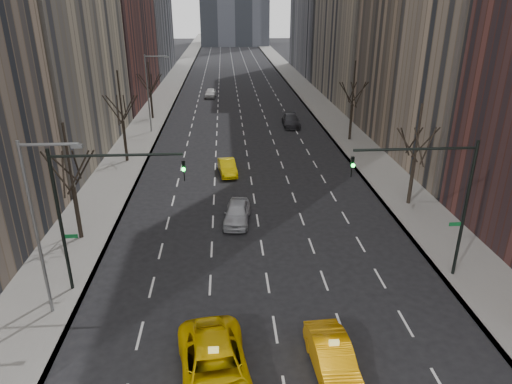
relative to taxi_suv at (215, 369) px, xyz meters
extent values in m
cube|color=slate|center=(-9.41, 65.29, -0.78)|extent=(4.50, 320.00, 0.15)
cube|color=slate|center=(15.09, 65.29, -0.78)|extent=(4.50, 320.00, 0.15)
cylinder|color=black|center=(-9.16, 13.29, 1.08)|extent=(0.28, 0.28, 3.57)
cylinder|color=black|center=(-9.16, 13.29, 4.99)|extent=(0.16, 0.16, 4.25)
cylinder|color=black|center=(-9.01, 14.14, 4.10)|extent=(0.42, 1.80, 2.52)
cylinder|color=black|center=(-8.35, 13.59, 4.10)|extent=(1.74, 0.72, 2.52)
cylinder|color=black|center=(-8.50, 12.74, 4.10)|extent=(1.46, 1.25, 2.52)
cylinder|color=black|center=(-9.31, 12.45, 4.10)|extent=(0.42, 1.80, 2.52)
cylinder|color=black|center=(-9.97, 13.00, 4.10)|extent=(1.74, 0.72, 2.52)
cylinder|color=black|center=(-9.82, 13.85, 4.10)|extent=(1.46, 1.25, 2.52)
cylinder|color=black|center=(-9.16, 29.29, 1.29)|extent=(0.28, 0.28, 3.99)
cylinder|color=black|center=(-9.16, 29.29, 5.66)|extent=(0.16, 0.16, 4.75)
cylinder|color=black|center=(-9.01, 30.14, 4.52)|extent=(0.42, 1.80, 2.52)
cylinder|color=black|center=(-8.35, 29.59, 4.52)|extent=(1.74, 0.72, 2.52)
cylinder|color=black|center=(-8.50, 28.74, 4.52)|extent=(1.46, 1.25, 2.52)
cylinder|color=black|center=(-9.31, 28.45, 4.52)|extent=(0.42, 1.80, 2.52)
cylinder|color=black|center=(-9.97, 29.00, 4.52)|extent=(1.74, 0.72, 2.52)
cylinder|color=black|center=(-9.82, 29.85, 4.52)|extent=(1.46, 1.25, 2.52)
cylinder|color=black|center=(-9.16, 47.29, 0.98)|extent=(0.28, 0.28, 3.36)
cylinder|color=black|center=(-9.16, 47.29, 4.66)|extent=(0.16, 0.16, 4.00)
cylinder|color=black|center=(-9.01, 48.14, 3.89)|extent=(0.42, 1.80, 2.52)
cylinder|color=black|center=(-8.35, 47.59, 3.89)|extent=(1.74, 0.72, 2.52)
cylinder|color=black|center=(-8.50, 46.74, 3.89)|extent=(1.46, 1.25, 2.52)
cylinder|color=black|center=(-9.31, 46.45, 3.89)|extent=(0.42, 1.80, 2.52)
cylinder|color=black|center=(-9.97, 47.00, 3.89)|extent=(1.74, 0.72, 2.52)
cylinder|color=black|center=(-9.82, 47.85, 3.89)|extent=(1.46, 1.25, 2.52)
cylinder|color=black|center=(14.84, 17.29, 1.08)|extent=(0.28, 0.28, 3.57)
cylinder|color=black|center=(14.84, 17.29, 4.99)|extent=(0.16, 0.16, 4.25)
cylinder|color=black|center=(14.99, 18.14, 4.10)|extent=(0.42, 1.80, 2.52)
cylinder|color=black|center=(15.65, 17.59, 4.10)|extent=(1.74, 0.72, 2.52)
cylinder|color=black|center=(15.50, 16.74, 4.10)|extent=(1.46, 1.25, 2.52)
cylinder|color=black|center=(14.69, 16.45, 4.10)|extent=(0.42, 1.80, 2.52)
cylinder|color=black|center=(14.03, 17.00, 4.10)|extent=(1.74, 0.72, 2.52)
cylinder|color=black|center=(14.18, 17.85, 4.10)|extent=(1.46, 1.25, 2.52)
cylinder|color=black|center=(14.84, 35.29, 1.29)|extent=(0.28, 0.28, 3.99)
cylinder|color=black|center=(14.84, 35.29, 5.66)|extent=(0.16, 0.16, 4.75)
cylinder|color=black|center=(14.99, 36.14, 4.52)|extent=(0.42, 1.80, 2.52)
cylinder|color=black|center=(15.65, 35.59, 4.52)|extent=(1.74, 0.72, 2.52)
cylinder|color=black|center=(15.50, 34.74, 4.52)|extent=(1.46, 1.25, 2.52)
cylinder|color=black|center=(14.69, 34.45, 4.52)|extent=(0.42, 1.80, 2.52)
cylinder|color=black|center=(14.03, 35.00, 4.52)|extent=(1.74, 0.72, 2.52)
cylinder|color=black|center=(14.18, 35.85, 4.52)|extent=(1.46, 1.25, 2.52)
cylinder|color=black|center=(-7.96, 7.29, 3.30)|extent=(0.18, 0.18, 8.00)
cylinder|color=black|center=(-4.71, 7.29, 6.90)|extent=(6.50, 0.14, 0.14)
imported|color=black|center=(-1.46, 7.29, 6.00)|extent=(0.18, 0.22, 1.10)
sphere|color=#0CFF33|center=(-1.46, 7.11, 6.15)|extent=(0.20, 0.20, 0.20)
cube|color=#0C5926|center=(-7.56, 7.29, 2.50)|extent=(0.70, 0.04, 0.22)
cylinder|color=black|center=(13.64, 7.29, 3.30)|extent=(0.18, 0.18, 8.00)
cylinder|color=black|center=(10.39, 7.29, 6.90)|extent=(6.50, 0.14, 0.14)
imported|color=black|center=(7.14, 7.29, 6.00)|extent=(0.18, 0.22, 1.10)
sphere|color=#0CFF33|center=(7.14, 7.11, 6.15)|extent=(0.20, 0.20, 0.20)
cube|color=#0C5926|center=(13.24, 7.29, 2.50)|extent=(0.70, 0.04, 0.22)
cylinder|color=slate|center=(-8.36, 5.29, 3.80)|extent=(0.16, 0.16, 9.00)
cylinder|color=slate|center=(-7.06, 5.29, 8.10)|extent=(2.60, 0.14, 0.14)
cube|color=slate|center=(-5.86, 5.29, 8.00)|extent=(0.50, 0.22, 0.15)
cylinder|color=slate|center=(-8.36, 40.29, 3.80)|extent=(0.16, 0.16, 9.00)
cylinder|color=slate|center=(-7.06, 40.29, 8.10)|extent=(2.60, 0.14, 0.14)
cube|color=slate|center=(-5.86, 40.29, 8.00)|extent=(0.50, 0.22, 0.15)
imported|color=#E0B204|center=(0.00, 0.00, 0.00)|extent=(3.59, 6.45, 1.71)
imported|color=#F29C05|center=(4.97, 0.36, -0.11)|extent=(1.86, 4.59, 1.48)
imported|color=#AEB0B6|center=(1.35, 15.14, -0.11)|extent=(2.25, 4.51, 1.48)
imported|color=yellow|center=(0.75, 25.12, -0.18)|extent=(1.91, 4.24, 1.35)
imported|color=#2D2D32|center=(9.01, 42.16, -0.12)|extent=(2.21, 5.13, 1.47)
imported|color=white|center=(-1.69, 62.19, -0.14)|extent=(1.99, 4.29, 1.42)
camera|label=1|loc=(0.70, -14.47, 13.86)|focal=32.00mm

